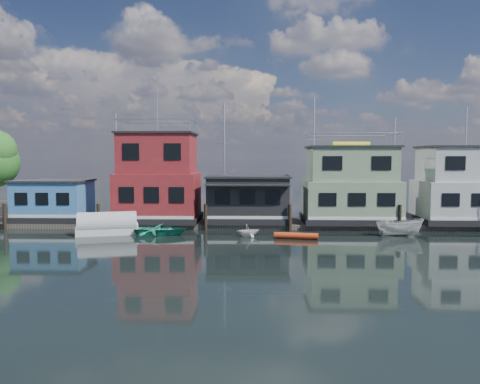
{
  "coord_description": "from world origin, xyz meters",
  "views": [
    {
      "loc": [
        0.1,
        -29.26,
        6.16
      ],
      "look_at": [
        -1.22,
        12.0,
        3.0
      ],
      "focal_mm": 35.0,
      "sensor_mm": 36.0,
      "label": 1
    }
  ],
  "objects_px": {
    "houseboat_green": "(350,186)",
    "dinghy_teal": "(161,230)",
    "houseboat_red": "(158,179)",
    "red_kayak": "(296,236)",
    "dinghy_white": "(248,230)",
    "houseboat_dark": "(248,199)",
    "motorboat": "(400,227)",
    "houseboat_blue": "(54,200)",
    "tarp_runabout": "(107,225)",
    "houseboat_white": "(466,186)"
  },
  "relations": [
    {
      "from": "houseboat_blue",
      "to": "houseboat_white",
      "type": "relative_size",
      "value": 0.76
    },
    {
      "from": "dinghy_white",
      "to": "red_kayak",
      "type": "distance_m",
      "value": 3.73
    },
    {
      "from": "houseboat_blue",
      "to": "tarp_runabout",
      "type": "xyz_separation_m",
      "value": [
        6.46,
        -5.04,
        -1.49
      ]
    },
    {
      "from": "houseboat_blue",
      "to": "red_kayak",
      "type": "relative_size",
      "value": 1.96
    },
    {
      "from": "houseboat_red",
      "to": "dinghy_teal",
      "type": "distance_m",
      "value": 6.48
    },
    {
      "from": "houseboat_green",
      "to": "red_kayak",
      "type": "bearing_deg",
      "value": -128.76
    },
    {
      "from": "houseboat_white",
      "to": "dinghy_white",
      "type": "distance_m",
      "value": 20.0
    },
    {
      "from": "red_kayak",
      "to": "houseboat_white",
      "type": "bearing_deg",
      "value": 32.94
    },
    {
      "from": "houseboat_red",
      "to": "red_kayak",
      "type": "xyz_separation_m",
      "value": [
        11.68,
        -6.62,
        -3.86
      ]
    },
    {
      "from": "tarp_runabout",
      "to": "motorboat",
      "type": "relative_size",
      "value": 1.39
    },
    {
      "from": "houseboat_red",
      "to": "motorboat",
      "type": "xyz_separation_m",
      "value": [
        19.82,
        -5.07,
        -3.41
      ]
    },
    {
      "from": "motorboat",
      "to": "red_kayak",
      "type": "relative_size",
      "value": 1.11
    },
    {
      "from": "houseboat_red",
      "to": "houseboat_green",
      "type": "distance_m",
      "value": 17.01
    },
    {
      "from": "dinghy_teal",
      "to": "motorboat",
      "type": "bearing_deg",
      "value": -88.76
    },
    {
      "from": "houseboat_red",
      "to": "houseboat_white",
      "type": "xyz_separation_m",
      "value": [
        27.0,
        0.0,
        -0.57
      ]
    },
    {
      "from": "tarp_runabout",
      "to": "red_kayak",
      "type": "relative_size",
      "value": 1.54
    },
    {
      "from": "tarp_runabout",
      "to": "houseboat_white",
      "type": "bearing_deg",
      "value": -6.16
    },
    {
      "from": "dinghy_white",
      "to": "houseboat_white",
      "type": "bearing_deg",
      "value": -93.61
    },
    {
      "from": "houseboat_white",
      "to": "dinghy_teal",
      "type": "xyz_separation_m",
      "value": [
        -25.76,
        -5.18,
        -3.12
      ]
    },
    {
      "from": "houseboat_blue",
      "to": "motorboat",
      "type": "relative_size",
      "value": 1.78
    },
    {
      "from": "tarp_runabout",
      "to": "houseboat_green",
      "type": "bearing_deg",
      "value": -1.56
    },
    {
      "from": "motorboat",
      "to": "red_kayak",
      "type": "distance_m",
      "value": 8.3
    },
    {
      "from": "houseboat_red",
      "to": "tarp_runabout",
      "type": "bearing_deg",
      "value": -121.05
    },
    {
      "from": "dinghy_white",
      "to": "motorboat",
      "type": "bearing_deg",
      "value": -107.28
    },
    {
      "from": "houseboat_green",
      "to": "motorboat",
      "type": "relative_size",
      "value": 2.33
    },
    {
      "from": "tarp_runabout",
      "to": "motorboat",
      "type": "bearing_deg",
      "value": -15.74
    },
    {
      "from": "houseboat_green",
      "to": "dinghy_white",
      "type": "relative_size",
      "value": 4.56
    },
    {
      "from": "houseboat_blue",
      "to": "houseboat_dark",
      "type": "xyz_separation_m",
      "value": [
        17.5,
        -0.02,
        0.21
      ]
    },
    {
      "from": "houseboat_dark",
      "to": "red_kayak",
      "type": "relative_size",
      "value": 2.27
    },
    {
      "from": "houseboat_green",
      "to": "red_kayak",
      "type": "distance_m",
      "value": 9.12
    },
    {
      "from": "dinghy_white",
      "to": "dinghy_teal",
      "type": "distance_m",
      "value": 6.86
    },
    {
      "from": "dinghy_white",
      "to": "houseboat_blue",
      "type": "bearing_deg",
      "value": 51.68
    },
    {
      "from": "houseboat_red",
      "to": "dinghy_teal",
      "type": "xyz_separation_m",
      "value": [
        1.24,
        -5.18,
        -3.69
      ]
    },
    {
      "from": "tarp_runabout",
      "to": "dinghy_white",
      "type": "distance_m",
      "value": 11.14
    },
    {
      "from": "houseboat_dark",
      "to": "houseboat_red",
      "type": "bearing_deg",
      "value": 179.86
    },
    {
      "from": "houseboat_blue",
      "to": "houseboat_dark",
      "type": "height_order",
      "value": "houseboat_dark"
    },
    {
      "from": "tarp_runabout",
      "to": "dinghy_white",
      "type": "xyz_separation_m",
      "value": [
        11.11,
        -0.65,
        -0.22
      ]
    },
    {
      "from": "houseboat_red",
      "to": "houseboat_white",
      "type": "distance_m",
      "value": 27.01
    },
    {
      "from": "houseboat_blue",
      "to": "red_kayak",
      "type": "xyz_separation_m",
      "value": [
        21.18,
        -6.62,
        -1.97
      ]
    },
    {
      "from": "houseboat_blue",
      "to": "dinghy_white",
      "type": "bearing_deg",
      "value": -17.96
    },
    {
      "from": "houseboat_blue",
      "to": "dinghy_teal",
      "type": "bearing_deg",
      "value": -25.75
    },
    {
      "from": "houseboat_green",
      "to": "houseboat_blue",
      "type": "bearing_deg",
      "value": -180.0
    },
    {
      "from": "motorboat",
      "to": "houseboat_blue",
      "type": "bearing_deg",
      "value": 84.02
    },
    {
      "from": "dinghy_white",
      "to": "houseboat_dark",
      "type": "bearing_deg",
      "value": -19.58
    },
    {
      "from": "houseboat_dark",
      "to": "dinghy_teal",
      "type": "bearing_deg",
      "value": -142.66
    },
    {
      "from": "tarp_runabout",
      "to": "motorboat",
      "type": "xyz_separation_m",
      "value": [
        22.86,
        -0.02,
        -0.01
      ]
    },
    {
      "from": "houseboat_red",
      "to": "tarp_runabout",
      "type": "height_order",
      "value": "houseboat_red"
    },
    {
      "from": "houseboat_blue",
      "to": "dinghy_teal",
      "type": "relative_size",
      "value": 1.59
    },
    {
      "from": "dinghy_teal",
      "to": "houseboat_dark",
      "type": "bearing_deg",
      "value": -51.77
    },
    {
      "from": "houseboat_green",
      "to": "dinghy_teal",
      "type": "relative_size",
      "value": 2.08
    }
  ]
}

